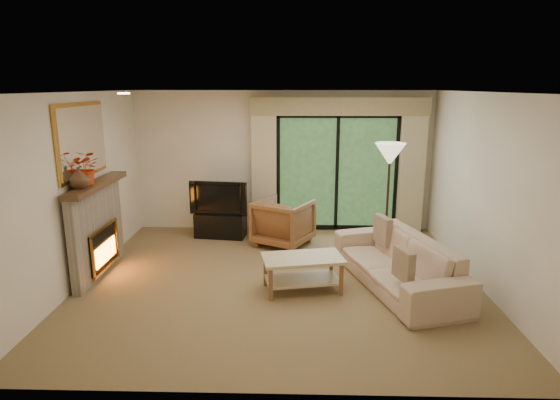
{
  "coord_description": "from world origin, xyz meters",
  "views": [
    {
      "loc": [
        0.18,
        -6.14,
        2.68
      ],
      "look_at": [
        0.0,
        0.3,
        1.1
      ],
      "focal_mm": 30.0,
      "sensor_mm": 36.0,
      "label": 1
    }
  ],
  "objects_px": {
    "sofa": "(397,262)",
    "armchair": "(283,222)",
    "media_console": "(221,225)",
    "coffee_table": "(302,274)"
  },
  "relations": [
    {
      "from": "sofa",
      "to": "coffee_table",
      "type": "xyz_separation_m",
      "value": [
        -1.29,
        -0.19,
        -0.11
      ]
    },
    {
      "from": "media_console",
      "to": "sofa",
      "type": "bearing_deg",
      "value": -29.94
    },
    {
      "from": "media_console",
      "to": "coffee_table",
      "type": "distance_m",
      "value": 2.68
    },
    {
      "from": "media_console",
      "to": "coffee_table",
      "type": "bearing_deg",
      "value": -50.24
    },
    {
      "from": "armchair",
      "to": "coffee_table",
      "type": "relative_size",
      "value": 0.83
    },
    {
      "from": "media_console",
      "to": "armchair",
      "type": "height_order",
      "value": "armchair"
    },
    {
      "from": "sofa",
      "to": "coffee_table",
      "type": "bearing_deg",
      "value": -97.76
    },
    {
      "from": "media_console",
      "to": "armchair",
      "type": "distance_m",
      "value": 1.23
    },
    {
      "from": "sofa",
      "to": "armchair",
      "type": "bearing_deg",
      "value": -152.69
    },
    {
      "from": "armchair",
      "to": "coffee_table",
      "type": "distance_m",
      "value": 1.89
    }
  ]
}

